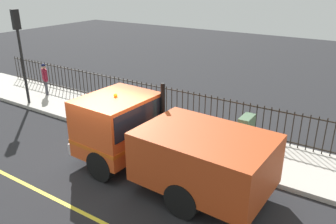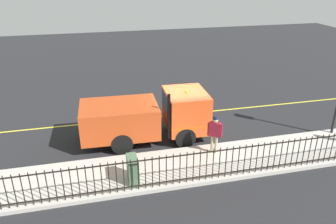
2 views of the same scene
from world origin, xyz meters
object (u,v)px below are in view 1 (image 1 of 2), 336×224
at_px(work_truck, 157,139).
at_px(utility_cabinet, 246,130).
at_px(traffic_light_near, 19,39).
at_px(worker_standing, 141,105).
at_px(pedestrian_distant, 45,76).

relative_size(work_truck, utility_cabinet, 6.06).
xyz_separation_m(traffic_light_near, utility_cabinet, (1.65, -10.08, -2.50)).
bearing_deg(traffic_light_near, worker_standing, 100.88).
bearing_deg(worker_standing, work_truck, -12.02).
bearing_deg(utility_cabinet, pedestrian_distant, 92.20).
relative_size(worker_standing, traffic_light_near, 0.41).
xyz_separation_m(worker_standing, traffic_light_near, (-0.43, 6.35, 1.93)).
distance_m(work_truck, traffic_light_near, 8.96).
distance_m(work_truck, utility_cabinet, 3.76).
xyz_separation_m(pedestrian_distant, traffic_light_near, (-1.25, -0.26, 2.03)).
height_order(work_truck, traffic_light_near, traffic_light_near).
distance_m(pedestrian_distant, utility_cabinet, 10.36).
bearing_deg(work_truck, pedestrian_distant, 73.53).
bearing_deg(pedestrian_distant, work_truck, 9.56).
relative_size(work_truck, pedestrian_distant, 3.84).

